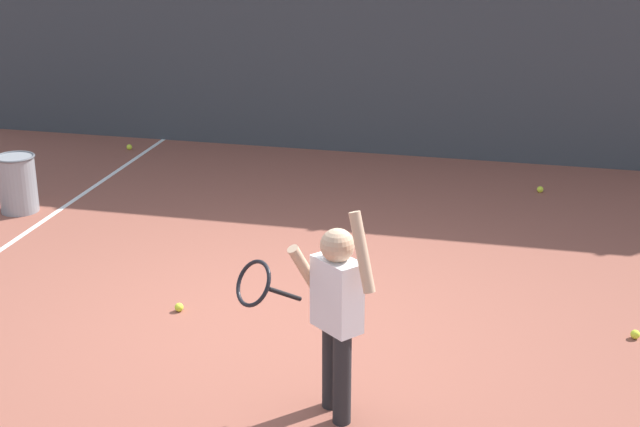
# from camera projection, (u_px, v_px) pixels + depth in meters

# --- Properties ---
(ground_plane) EXTENTS (20.00, 20.00, 0.00)m
(ground_plane) POSITION_uv_depth(u_px,v_px,m) (269.00, 318.00, 6.91)
(ground_plane) COLOR brown
(court_line_sideline) EXTENTS (0.05, 9.00, 0.00)m
(court_line_sideline) POSITION_uv_depth(u_px,v_px,m) (16.00, 239.00, 8.40)
(court_line_sideline) COLOR white
(court_line_sideline) RESTS_ON ground
(tennis_player) EXTENTS (0.89, 0.50, 1.35)m
(tennis_player) POSITION_uv_depth(u_px,v_px,m) (333.00, 306.00, 5.44)
(tennis_player) COLOR #232326
(tennis_player) RESTS_ON ground
(ball_hopper) EXTENTS (0.38, 0.38, 0.56)m
(ball_hopper) POSITION_uv_depth(u_px,v_px,m) (17.00, 183.00, 9.01)
(ball_hopper) COLOR gray
(ball_hopper) RESTS_ON ground
(tennis_ball_0) EXTENTS (0.07, 0.07, 0.07)m
(tennis_ball_0) POSITION_uv_depth(u_px,v_px,m) (179.00, 307.00, 7.01)
(tennis_ball_0) COLOR #CCE033
(tennis_ball_0) RESTS_ON ground
(tennis_ball_1) EXTENTS (0.07, 0.07, 0.07)m
(tennis_ball_1) POSITION_uv_depth(u_px,v_px,m) (635.00, 334.00, 6.59)
(tennis_ball_1) COLOR #CCE033
(tennis_ball_1) RESTS_ON ground
(tennis_ball_3) EXTENTS (0.07, 0.07, 0.07)m
(tennis_ball_3) POSITION_uv_depth(u_px,v_px,m) (129.00, 147.00, 11.12)
(tennis_ball_3) COLOR #CCE033
(tennis_ball_3) RESTS_ON ground
(tennis_ball_4) EXTENTS (0.07, 0.07, 0.07)m
(tennis_ball_4) POSITION_uv_depth(u_px,v_px,m) (540.00, 189.00, 9.63)
(tennis_ball_4) COLOR #CCE033
(tennis_ball_4) RESTS_ON ground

